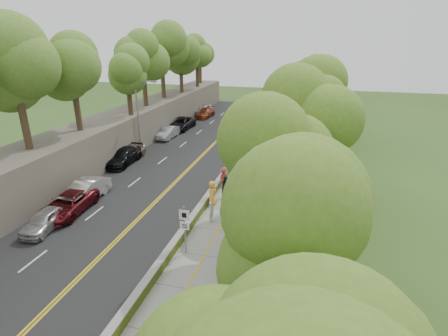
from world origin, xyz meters
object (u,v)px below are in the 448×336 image
at_px(streetlight, 139,111).
at_px(concrete_block, 254,215).
at_px(construction_barrel, 275,132).
at_px(person_far, 270,145).
at_px(car_2, 68,204).
at_px(car_0, 45,220).
at_px(car_1, 84,191).
at_px(painter_0, 212,193).
at_px(signpost, 185,225).

xyz_separation_m(streetlight, concrete_block, (14.76, -12.12, -4.18)).
bearing_deg(construction_barrel, concrete_block, -86.74).
bearing_deg(concrete_block, person_far, 93.63).
xyz_separation_m(concrete_block, car_2, (-13.30, -2.28, 0.30)).
distance_m(car_0, car_1, 4.42).
bearing_deg(car_2, painter_0, 17.98).
height_order(signpost, painter_0, signpost).
bearing_deg(person_far, car_0, 47.48).
distance_m(streetlight, car_0, 17.28).
bearing_deg(car_2, signpost, -18.63).
relative_size(streetlight, car_0, 2.02).
height_order(streetlight, concrete_block, streetlight).
height_order(streetlight, person_far, streetlight).
relative_size(streetlight, construction_barrel, 8.11).
xyz_separation_m(concrete_block, painter_0, (-3.55, 1.66, 0.55)).
distance_m(painter_0, person_far, 14.26).
relative_size(signpost, car_1, 0.64).
xyz_separation_m(concrete_block, person_far, (-0.99, 15.69, 0.48)).
bearing_deg(streetlight, painter_0, -43.00).
height_order(construction_barrel, car_2, car_2).
relative_size(concrete_block, car_1, 0.26).
relative_size(construction_barrel, car_0, 0.25).
bearing_deg(car_1, painter_0, 14.50).
distance_m(signpost, construction_barrel, 27.82).
xyz_separation_m(signpost, car_2, (-10.05, 2.62, -1.20)).
bearing_deg(streetlight, person_far, 14.54).
xyz_separation_m(streetlight, car_2, (1.46, -14.39, -3.88)).
bearing_deg(car_0, streetlight, 90.65).
bearing_deg(construction_barrel, signpost, -94.03).
xyz_separation_m(signpost, person_far, (2.26, 20.59, -1.01)).
bearing_deg(signpost, streetlight, 124.08).
xyz_separation_m(construction_barrel, car_1, (-12.12, -23.05, 0.30)).
bearing_deg(signpost, painter_0, 92.62).
relative_size(car_0, painter_0, 2.05).
height_order(construction_barrel, concrete_block, construction_barrel).
bearing_deg(construction_barrel, person_far, -87.54).
relative_size(signpost, car_2, 0.60).
bearing_deg(car_0, car_1, 87.26).
height_order(car_1, painter_0, painter_0).
xyz_separation_m(signpost, car_0, (-10.05, 0.25, -1.25)).
height_order(concrete_block, car_1, car_1).
xyz_separation_m(painter_0, person_far, (2.56, 14.03, -0.07)).
distance_m(car_0, car_2, 2.38).
bearing_deg(car_0, signpost, -5.74).
distance_m(streetlight, car_1, 12.99).
bearing_deg(concrete_block, painter_0, 154.96).
bearing_deg(painter_0, signpost, 163.79).
bearing_deg(signpost, person_far, 83.75).
distance_m(car_0, painter_0, 11.62).
height_order(painter_0, person_far, painter_0).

